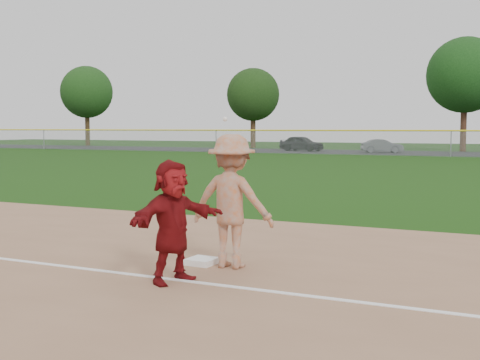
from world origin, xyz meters
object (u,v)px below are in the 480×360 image
at_px(first_base, 202,261).
at_px(base_runner, 172,221).
at_px(car_mid, 382,146).
at_px(car_left, 302,143).

height_order(first_base, base_runner, base_runner).
relative_size(base_runner, car_mid, 0.49).
xyz_separation_m(first_base, car_left, (-13.95, 46.01, 0.67)).
distance_m(first_base, car_mid, 45.85).
relative_size(first_base, car_left, 0.10).
bearing_deg(car_mid, first_base, 166.31).
bearing_deg(first_base, base_runner, -82.60).
xyz_separation_m(first_base, base_runner, (0.15, -1.16, 0.83)).
height_order(first_base, car_left, car_left).
relative_size(base_runner, car_left, 0.41).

